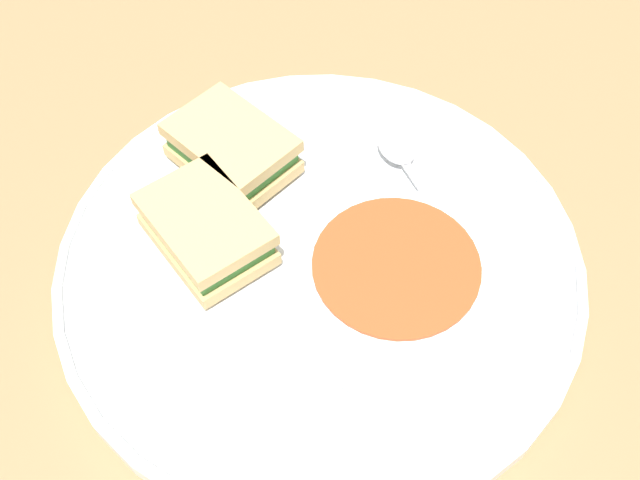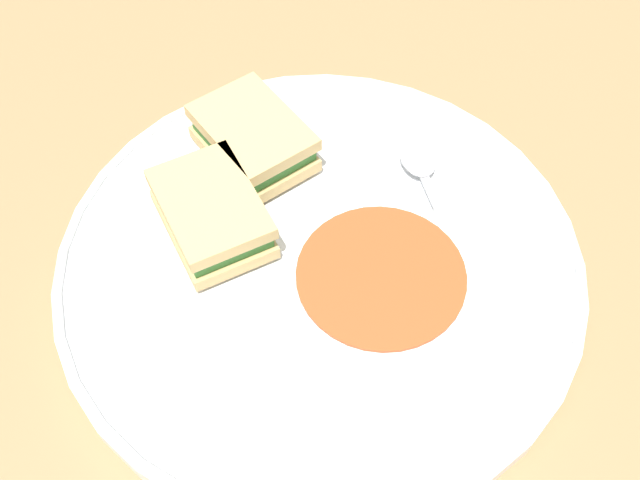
{
  "view_description": "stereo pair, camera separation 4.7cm",
  "coord_description": "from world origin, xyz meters",
  "px_view_note": "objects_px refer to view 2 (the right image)",
  "views": [
    {
      "loc": [
        -0.24,
        -0.12,
        0.42
      ],
      "look_at": [
        0.0,
        0.0,
        0.03
      ],
      "focal_mm": 42.0,
      "sensor_mm": 36.0,
      "label": 1
    },
    {
      "loc": [
        -0.22,
        -0.16,
        0.42
      ],
      "look_at": [
        0.0,
        0.0,
        0.03
      ],
      "focal_mm": 42.0,
      "sensor_mm": 36.0,
      "label": 2
    }
  ],
  "objects_px": {
    "spoon": "(423,171)",
    "sandwich_half_far": "(212,214)",
    "soup_bowl": "(378,301)",
    "sandwich_half_near": "(253,138)"
  },
  "relations": [
    {
      "from": "sandwich_half_near",
      "to": "sandwich_half_far",
      "type": "distance_m",
      "value": 0.07
    },
    {
      "from": "sandwich_half_far",
      "to": "spoon",
      "type": "bearing_deg",
      "value": -36.4
    },
    {
      "from": "soup_bowl",
      "to": "spoon",
      "type": "distance_m",
      "value": 0.13
    },
    {
      "from": "soup_bowl",
      "to": "sandwich_half_far",
      "type": "height_order",
      "value": "soup_bowl"
    },
    {
      "from": "soup_bowl",
      "to": "spoon",
      "type": "xyz_separation_m",
      "value": [
        0.12,
        0.04,
        -0.03
      ]
    },
    {
      "from": "sandwich_half_near",
      "to": "sandwich_half_far",
      "type": "xyz_separation_m",
      "value": [
        -0.07,
        -0.02,
        0.0
      ]
    },
    {
      "from": "spoon",
      "to": "sandwich_half_far",
      "type": "height_order",
      "value": "sandwich_half_far"
    },
    {
      "from": "soup_bowl",
      "to": "spoon",
      "type": "relative_size",
      "value": 1.02
    },
    {
      "from": "spoon",
      "to": "sandwich_half_far",
      "type": "distance_m",
      "value": 0.15
    },
    {
      "from": "spoon",
      "to": "sandwich_half_near",
      "type": "xyz_separation_m",
      "value": [
        -0.05,
        0.11,
        0.01
      ]
    }
  ]
}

